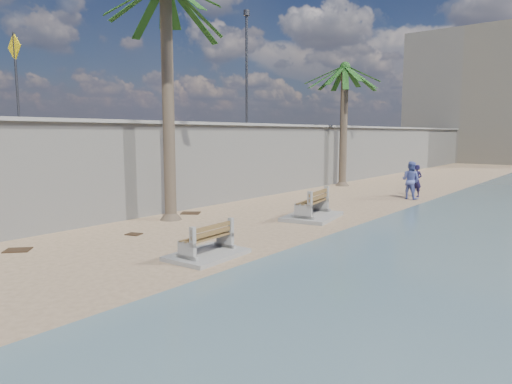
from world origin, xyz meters
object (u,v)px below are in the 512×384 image
Objects in this scene: palm_back at (345,69)px; person_a at (416,178)px; person_b at (411,178)px; bench_far at (312,206)px; bench_near at (207,243)px.

palm_back is 4.28× the size of person_a.
person_b reaches higher than person_a.
person_b is at bearing -29.84° from palm_back.
bench_far is 1.48× the size of person_a.
palm_back reaches higher than person_a.
bench_near is 1.13× the size of person_a.
person_b is (1.01, 7.18, 0.56)m from bench_far.
palm_back is 3.92× the size of person_b.
person_b is at bearing 82.03° from bench_far.
bench_far is (-0.76, 6.24, 0.08)m from bench_near.
person_a is at bearing -76.12° from person_b.
palm_back reaches higher than person_b.
bench_near is at bearing -73.09° from palm_back.
person_a is (0.92, 8.21, 0.47)m from bench_far.
palm_back is 8.41m from person_b.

